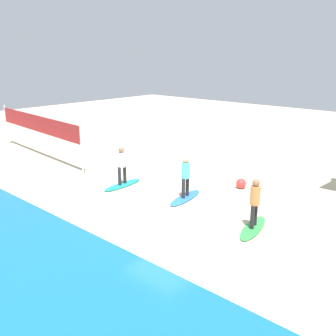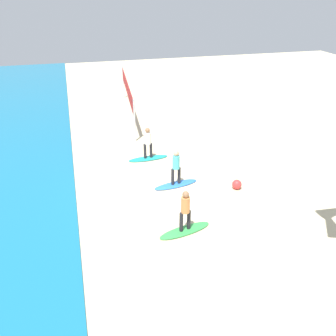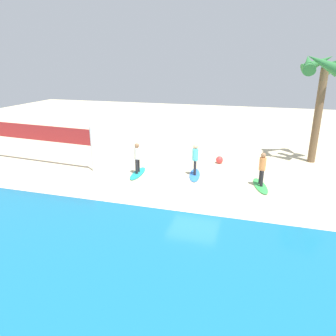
# 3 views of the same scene
# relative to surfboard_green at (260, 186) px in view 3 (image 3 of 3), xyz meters

# --- Properties ---
(ground_plane) EXTENTS (60.00, 60.00, 0.00)m
(ground_plane) POSITION_rel_surfboard_green_xyz_m (3.09, 0.83, -0.04)
(ground_plane) COLOR beige
(surfboard_green) EXTENTS (1.03, 2.17, 0.09)m
(surfboard_green) POSITION_rel_surfboard_green_xyz_m (0.00, 0.00, 0.00)
(surfboard_green) COLOR green
(surfboard_green) RESTS_ON ground
(surfer_green) EXTENTS (0.32, 0.45, 1.64)m
(surfer_green) POSITION_rel_surfboard_green_xyz_m (-0.00, 0.00, 0.99)
(surfer_green) COLOR #232328
(surfer_green) RESTS_ON surfboard_green
(surfboard_blue) EXTENTS (0.90, 2.16, 0.09)m
(surfboard_blue) POSITION_rel_surfboard_green_xyz_m (3.41, -0.63, 0.00)
(surfboard_blue) COLOR blue
(surfboard_blue) RESTS_ON ground
(surfer_blue) EXTENTS (0.32, 0.46, 1.64)m
(surfer_blue) POSITION_rel_surfboard_green_xyz_m (3.41, -0.63, 0.99)
(surfer_blue) COLOR #232328
(surfer_blue) RESTS_ON surfboard_blue
(surfboard_teal) EXTENTS (0.69, 2.13, 0.09)m
(surfboard_teal) POSITION_rel_surfboard_green_xyz_m (6.45, 0.00, 0.00)
(surfboard_teal) COLOR teal
(surfboard_teal) RESTS_ON ground
(surfer_teal) EXTENTS (0.32, 0.46, 1.64)m
(surfer_teal) POSITION_rel_surfboard_green_xyz_m (6.45, 0.00, 0.99)
(surfer_teal) COLOR #232328
(surfer_teal) RESTS_ON surfboard_teal
(volleyball_net) EXTENTS (9.07, 0.83, 2.50)m
(volleyball_net) POSITION_rel_surfboard_green_xyz_m (13.52, -0.16, 1.74)
(volleyball_net) COLOR silver
(volleyball_net) RESTS_ON ground
(palm_tree) EXTENTS (2.88, 3.03, 6.44)m
(palm_tree) POSITION_rel_surfboard_green_xyz_m (-2.93, -5.06, 5.12)
(palm_tree) COLOR brown
(palm_tree) RESTS_ON ground
(beach_ball) EXTENTS (0.43, 0.43, 0.43)m
(beach_ball) POSITION_rel_surfboard_green_xyz_m (2.43, -3.18, 0.17)
(beach_ball) COLOR #E53838
(beach_ball) RESTS_ON ground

